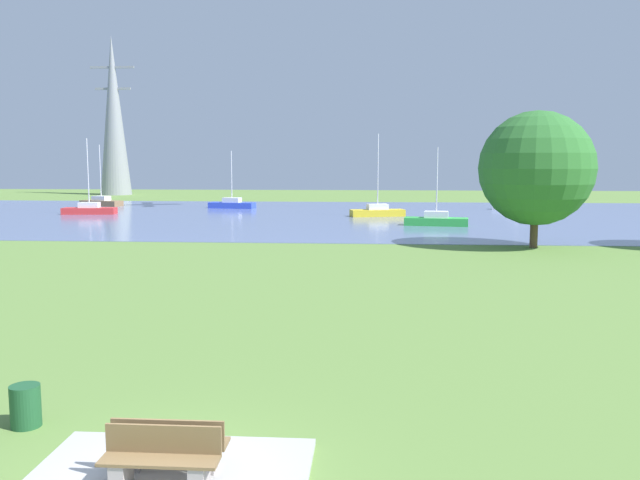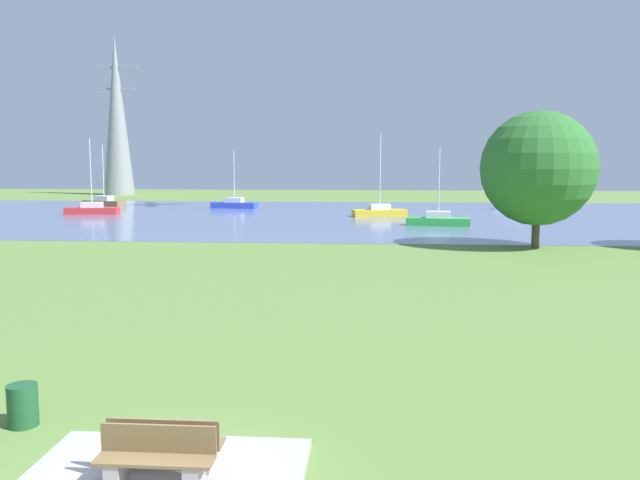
% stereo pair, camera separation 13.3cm
% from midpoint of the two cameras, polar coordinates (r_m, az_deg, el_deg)
% --- Properties ---
extents(ground_plane, '(160.00, 160.00, 0.00)m').
position_cam_midpoint_polar(ground_plane, '(32.14, -1.21, -2.08)').
color(ground_plane, olive).
extents(concrete_pad, '(4.40, 3.20, 0.10)m').
position_cam_midpoint_polar(concrete_pad, '(11.25, -13.07, -19.43)').
color(concrete_pad, '#A9A9A9').
rests_on(concrete_pad, ground).
extents(bench_facing_water, '(1.80, 0.48, 0.89)m').
position_cam_midpoint_polar(bench_facing_water, '(11.31, -12.71, -16.94)').
color(bench_facing_water, '#A19793').
rests_on(bench_facing_water, concrete_pad).
extents(bench_facing_inland, '(1.80, 0.48, 0.89)m').
position_cam_midpoint_polar(bench_facing_inland, '(10.84, -13.59, -18.05)').
color(bench_facing_inland, '#A19793').
rests_on(bench_facing_inland, concrete_pad).
extents(litter_bin, '(0.56, 0.56, 0.80)m').
position_cam_midpoint_polar(litter_bin, '(14.05, -23.92, -12.86)').
color(litter_bin, '#1E512D').
rests_on(litter_bin, ground).
extents(water_surface, '(140.00, 40.00, 0.02)m').
position_cam_midpoint_polar(water_surface, '(59.89, 1.45, 2.09)').
color(water_surface, slate).
rests_on(water_surface, ground).
extents(sailboat_green, '(4.96, 2.16, 5.97)m').
position_cam_midpoint_polar(sailboat_green, '(51.63, 10.19, 1.71)').
color(sailboat_green, green).
rests_on(sailboat_green, water_surface).
extents(sailboat_yellow, '(5.02, 2.63, 7.31)m').
position_cam_midpoint_polar(sailboat_yellow, '(59.48, 5.21, 2.47)').
color(sailboat_yellow, yellow).
rests_on(sailboat_yellow, water_surface).
extents(sailboat_blue, '(4.99, 2.29, 5.95)m').
position_cam_midpoint_polar(sailboat_blue, '(69.94, -7.31, 3.09)').
color(sailboat_blue, blue).
rests_on(sailboat_blue, water_surface).
extents(sailboat_brown, '(5.03, 2.95, 6.65)m').
position_cam_midpoint_polar(sailboat_brown, '(76.56, -17.99, 3.14)').
color(sailboat_brown, brown).
rests_on(sailboat_brown, water_surface).
extents(sailboat_red, '(4.94, 2.02, 6.98)m').
position_cam_midpoint_polar(sailboat_red, '(65.30, -18.93, 2.52)').
color(sailboat_red, red).
rests_on(sailboat_red, water_surface).
extents(sailboat_white, '(5.02, 2.60, 6.71)m').
position_cam_midpoint_polar(sailboat_white, '(69.89, 16.82, 2.85)').
color(sailboat_white, white).
rests_on(sailboat_white, water_surface).
extents(tree_mid_shore, '(6.50, 6.50, 7.80)m').
position_cam_midpoint_polar(tree_mid_shore, '(39.75, 18.32, 5.86)').
color(tree_mid_shore, brown).
rests_on(tree_mid_shore, ground).
extents(electricity_pylon, '(6.40, 4.40, 22.71)m').
position_cam_midpoint_polar(electricity_pylon, '(101.47, -17.01, 10.17)').
color(electricity_pylon, gray).
rests_on(electricity_pylon, ground).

